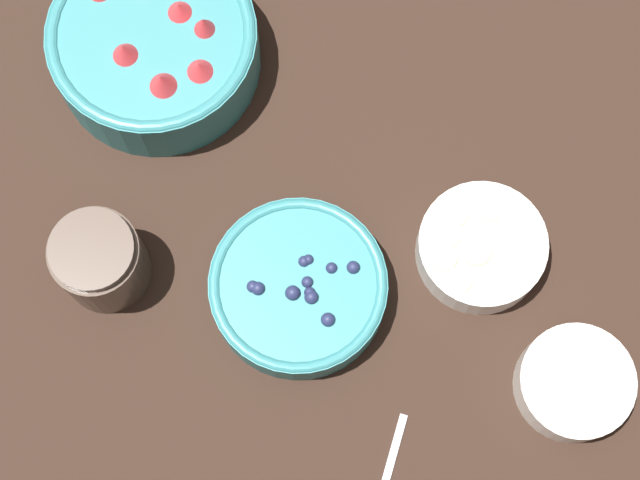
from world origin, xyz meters
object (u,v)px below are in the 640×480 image
Objects in this scene: bowl_bananas at (481,247)px; bowl_blueberries at (298,288)px; bowl_cream at (575,383)px; jar_chocolate at (101,261)px; bowl_strawberries at (155,44)px.

bowl_blueberries is at bearing 38.90° from bowl_bananas.
jar_chocolate is (0.48, 0.10, 0.02)m from bowl_cream.
bowl_strawberries is 1.94× the size of bowl_cream.
bowl_strawberries reaches higher than jar_chocolate.
bowl_strawberries is at bearing -74.92° from jar_chocolate.
bowl_bananas is 0.17m from bowl_cream.
bowl_bananas is at bearing -32.05° from bowl_cream.
jar_chocolate reaches higher than bowl_cream.
bowl_blueberries is 0.19m from bowl_bananas.
bowl_strawberries is at bearing -14.00° from bowl_cream.
bowl_blueberries is 1.57× the size of bowl_cream.
bowl_blueberries is 1.92× the size of jar_chocolate.
bowl_strawberries is 0.56m from bowl_cream.
bowl_cream is 1.22× the size of jar_chocolate.
jar_chocolate is at bearing 18.77° from bowl_blueberries.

